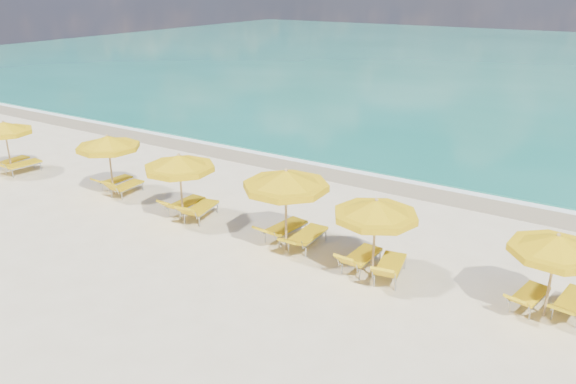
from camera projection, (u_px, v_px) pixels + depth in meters
The scene contains 23 objects.
ground_plane at pixel (262, 242), 17.57m from camera, with size 120.00×120.00×0.00m, color beige.
ocean at pixel (540, 63), 55.44m from camera, with size 120.00×80.00×0.30m, color #126656.
wet_sand_band at pixel (364, 177), 23.41m from camera, with size 120.00×2.60×0.01m, color tan.
foam_line at pixel (372, 172), 24.04m from camera, with size 120.00×1.20×0.03m, color white.
whitecap_near at pixel (342, 116), 34.00m from camera, with size 14.00×0.36×0.05m, color white.
umbrella_0 at pixel (4, 128), 23.25m from camera, with size 2.60×2.60×2.27m.
umbrella_1 at pixel (108, 143), 20.80m from camera, with size 2.86×2.86×2.37m.
umbrella_2 at pixel (179, 164), 18.43m from camera, with size 2.95×2.95×2.39m.
umbrella_3 at pixel (286, 181), 16.31m from camera, with size 3.39×3.39×2.60m.
umbrella_4 at pixel (376, 210), 14.82m from camera, with size 2.56×2.56×2.33m.
umbrella_5 at pixel (557, 246), 13.04m from camera, with size 2.76×2.76×2.22m.
lounger_0_left at pixel (13, 163), 24.46m from camera, with size 0.65×1.70×0.68m.
lounger_0_right at pixel (22, 168), 23.77m from camera, with size 0.79×1.97×0.78m.
lounger_1_left at pixel (116, 184), 22.05m from camera, with size 0.62×1.66×0.67m.
lounger_1_right at pixel (127, 189), 21.39m from camera, with size 0.69×1.70×0.83m.
lounger_2_left at pixel (185, 207), 19.68m from camera, with size 0.64×1.84×0.81m.
lounger_2_right at pixel (201, 212), 19.20m from camera, with size 0.97×1.98×0.86m.
lounger_3_left at pixel (285, 232), 17.69m from camera, with size 0.88×2.06×0.80m.
lounger_3_right at pixel (307, 240), 17.15m from camera, with size 0.71×2.05×0.75m.
lounger_4_left at pixel (361, 261), 15.87m from camera, with size 0.70×1.87×0.85m.
lounger_4_right at pixel (390, 271), 15.34m from camera, with size 0.97×1.98×0.87m.
lounger_5_left at pixel (528, 300), 13.99m from camera, with size 0.89×1.79×0.73m.
lounger_5_right at pixel (572, 306), 13.71m from camera, with size 0.88×1.97×0.70m.
Camera 1 is at (9.21, -12.96, 7.68)m, focal length 35.00 mm.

